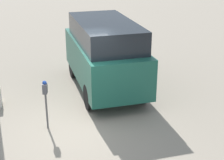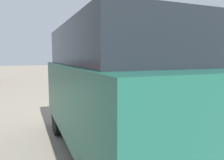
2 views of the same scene
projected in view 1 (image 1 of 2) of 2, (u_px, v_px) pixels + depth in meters
ground_plane at (74, 125)px, 9.22m from camera, size 80.00×80.00×0.00m
parking_meter_near at (45, 94)px, 8.72m from camera, size 0.22×0.15×1.35m
parked_van at (105, 53)px, 11.11m from camera, size 4.46×1.91×2.31m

